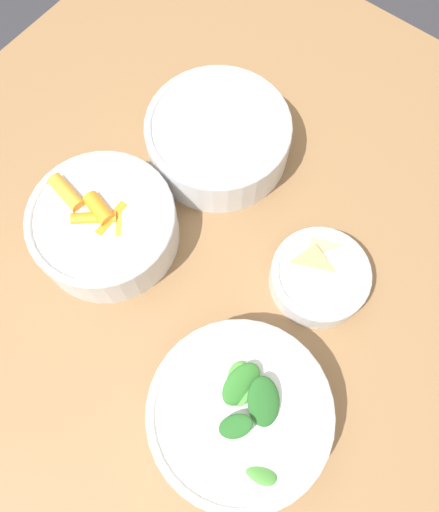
{
  "coord_description": "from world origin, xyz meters",
  "views": [
    {
      "loc": [
        -0.06,
        -0.13,
        1.36
      ],
      "look_at": [
        0.11,
        0.0,
        0.79
      ],
      "focal_mm": 35.0,
      "sensor_mm": 36.0,
      "label": 1
    }
  ],
  "objects_px": {
    "bowl_greens": "(239,413)",
    "bowl_beans_hotdog": "(218,139)",
    "bowl_cookies": "(319,276)",
    "bowl_carrots": "(105,225)"
  },
  "relations": [
    {
      "from": "bowl_beans_hotdog",
      "to": "bowl_cookies",
      "type": "relative_size",
      "value": 1.58
    },
    {
      "from": "bowl_carrots",
      "to": "bowl_greens",
      "type": "relative_size",
      "value": 0.91
    },
    {
      "from": "bowl_greens",
      "to": "bowl_beans_hotdog",
      "type": "relative_size",
      "value": 1.03
    },
    {
      "from": "bowl_greens",
      "to": "bowl_cookies",
      "type": "height_order",
      "value": "bowl_greens"
    },
    {
      "from": "bowl_beans_hotdog",
      "to": "bowl_cookies",
      "type": "height_order",
      "value": "bowl_beans_hotdog"
    },
    {
      "from": "bowl_carrots",
      "to": "bowl_greens",
      "type": "xyz_separation_m",
      "value": [
        -0.08,
        -0.27,
        -0.0
      ]
    },
    {
      "from": "bowl_carrots",
      "to": "bowl_cookies",
      "type": "xyz_separation_m",
      "value": [
        0.11,
        -0.25,
        -0.02
      ]
    },
    {
      "from": "bowl_greens",
      "to": "bowl_cookies",
      "type": "relative_size",
      "value": 1.63
    },
    {
      "from": "bowl_greens",
      "to": "bowl_beans_hotdog",
      "type": "distance_m",
      "value": 0.35
    },
    {
      "from": "bowl_cookies",
      "to": "bowl_greens",
      "type": "bearing_deg",
      "value": -174.27
    }
  ]
}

